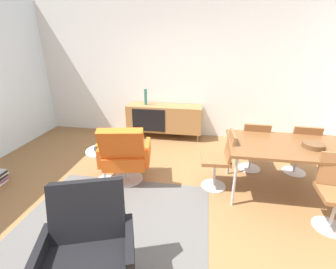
{
  "coord_description": "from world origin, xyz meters",
  "views": [
    {
      "loc": [
        0.51,
        -2.45,
        2.0
      ],
      "look_at": [
        0.05,
        0.31,
        0.87
      ],
      "focal_mm": 25.01,
      "sensor_mm": 36.0,
      "label": 1
    }
  ],
  "objects_px": {
    "dining_table": "(291,148)",
    "dining_chair_back_left": "(253,144)",
    "vase_cobalt": "(146,97)",
    "side_table_round": "(103,162)",
    "wooden_bowl_on_table": "(313,145)",
    "dining_chair_back_right": "(301,147)",
    "dining_chair_near_window": "(220,158)",
    "sideboard": "(164,118)",
    "armchair_black_shell": "(88,247)",
    "fruit_bowl": "(101,148)",
    "lounge_chair_red": "(125,154)"
  },
  "relations": [
    {
      "from": "sideboard",
      "to": "vase_cobalt",
      "type": "bearing_deg",
      "value": 179.73
    },
    {
      "from": "dining_chair_back_right",
      "to": "fruit_bowl",
      "type": "height_order",
      "value": "dining_chair_back_right"
    },
    {
      "from": "wooden_bowl_on_table",
      "to": "fruit_bowl",
      "type": "relative_size",
      "value": 1.3
    },
    {
      "from": "dining_chair_back_left",
      "to": "dining_chair_near_window",
      "type": "xyz_separation_m",
      "value": [
        -0.54,
        -0.56,
        0.0
      ]
    },
    {
      "from": "vase_cobalt",
      "to": "side_table_round",
      "type": "relative_size",
      "value": 0.65
    },
    {
      "from": "dining_chair_back_right",
      "to": "armchair_black_shell",
      "type": "bearing_deg",
      "value": -135.76
    },
    {
      "from": "lounge_chair_red",
      "to": "armchair_black_shell",
      "type": "height_order",
      "value": "same"
    },
    {
      "from": "dining_chair_back_right",
      "to": "armchair_black_shell",
      "type": "height_order",
      "value": "armchair_black_shell"
    },
    {
      "from": "vase_cobalt",
      "to": "lounge_chair_red",
      "type": "bearing_deg",
      "value": -85.39
    },
    {
      "from": "side_table_round",
      "to": "fruit_bowl",
      "type": "xyz_separation_m",
      "value": [
        0.0,
        -0.0,
        0.23
      ]
    },
    {
      "from": "wooden_bowl_on_table",
      "to": "lounge_chair_red",
      "type": "xyz_separation_m",
      "value": [
        -2.49,
        -0.05,
        -0.3
      ]
    },
    {
      "from": "fruit_bowl",
      "to": "vase_cobalt",
      "type": "bearing_deg",
      "value": 84.11
    },
    {
      "from": "dining_chair_near_window",
      "to": "lounge_chair_red",
      "type": "xyz_separation_m",
      "value": [
        -1.36,
        -0.1,
        -0.0
      ]
    },
    {
      "from": "armchair_black_shell",
      "to": "fruit_bowl",
      "type": "distance_m",
      "value": 1.71
    },
    {
      "from": "dining_chair_near_window",
      "to": "lounge_chair_red",
      "type": "height_order",
      "value": "lounge_chair_red"
    },
    {
      "from": "dining_table",
      "to": "dining_chair_back_right",
      "type": "height_order",
      "value": "dining_chair_back_right"
    },
    {
      "from": "sideboard",
      "to": "wooden_bowl_on_table",
      "type": "xyz_separation_m",
      "value": [
        2.24,
        -1.8,
        0.33
      ]
    },
    {
      "from": "wooden_bowl_on_table",
      "to": "fruit_bowl",
      "type": "bearing_deg",
      "value": -178.44
    },
    {
      "from": "wooden_bowl_on_table",
      "to": "dining_chair_back_right",
      "type": "distance_m",
      "value": 0.68
    },
    {
      "from": "dining_chair_back_left",
      "to": "dining_table",
      "type": "bearing_deg",
      "value": -57.84
    },
    {
      "from": "lounge_chair_red",
      "to": "side_table_round",
      "type": "height_order",
      "value": "lounge_chair_red"
    },
    {
      "from": "vase_cobalt",
      "to": "fruit_bowl",
      "type": "xyz_separation_m",
      "value": [
        -0.19,
        -1.88,
        -0.33
      ]
    },
    {
      "from": "vase_cobalt",
      "to": "lounge_chair_red",
      "type": "height_order",
      "value": "vase_cobalt"
    },
    {
      "from": "dining_chair_back_right",
      "to": "armchair_black_shell",
      "type": "relative_size",
      "value": 0.9
    },
    {
      "from": "dining_chair_back_right",
      "to": "wooden_bowl_on_table",
      "type": "bearing_deg",
      "value": -100.23
    },
    {
      "from": "dining_table",
      "to": "dining_chair_back_left",
      "type": "bearing_deg",
      "value": 122.16
    },
    {
      "from": "dining_table",
      "to": "wooden_bowl_on_table",
      "type": "bearing_deg",
      "value": -9.59
    },
    {
      "from": "armchair_black_shell",
      "to": "dining_chair_near_window",
      "type": "bearing_deg",
      "value": 57.37
    },
    {
      "from": "dining_table",
      "to": "vase_cobalt",
      "type": "bearing_deg",
      "value": 143.74
    },
    {
      "from": "dining_chair_near_window",
      "to": "side_table_round",
      "type": "height_order",
      "value": "dining_chair_near_window"
    },
    {
      "from": "sideboard",
      "to": "vase_cobalt",
      "type": "height_order",
      "value": "vase_cobalt"
    },
    {
      "from": "wooden_bowl_on_table",
      "to": "fruit_bowl",
      "type": "distance_m",
      "value": 2.84
    },
    {
      "from": "wooden_bowl_on_table",
      "to": "fruit_bowl",
      "type": "height_order",
      "value": "wooden_bowl_on_table"
    },
    {
      "from": "dining_chair_back_left",
      "to": "side_table_round",
      "type": "xyz_separation_m",
      "value": [
        -2.24,
        -0.68,
        -0.15
      ]
    },
    {
      "from": "dining_table",
      "to": "dining_chair_near_window",
      "type": "distance_m",
      "value": 0.92
    },
    {
      "from": "lounge_chair_red",
      "to": "fruit_bowl",
      "type": "relative_size",
      "value": 4.73
    },
    {
      "from": "wooden_bowl_on_table",
      "to": "side_table_round",
      "type": "relative_size",
      "value": 0.5
    },
    {
      "from": "wooden_bowl_on_table",
      "to": "vase_cobalt",
      "type": "bearing_deg",
      "value": 145.69
    },
    {
      "from": "wooden_bowl_on_table",
      "to": "side_table_round",
      "type": "height_order",
      "value": "wooden_bowl_on_table"
    },
    {
      "from": "side_table_round",
      "to": "lounge_chair_red",
      "type": "bearing_deg",
      "value": 4.03
    },
    {
      "from": "lounge_chair_red",
      "to": "dining_table",
      "type": "bearing_deg",
      "value": 2.36
    },
    {
      "from": "armchair_black_shell",
      "to": "lounge_chair_red",
      "type": "bearing_deg",
      "value": 99.11
    },
    {
      "from": "lounge_chair_red",
      "to": "armchair_black_shell",
      "type": "relative_size",
      "value": 1.0
    },
    {
      "from": "vase_cobalt",
      "to": "fruit_bowl",
      "type": "height_order",
      "value": "vase_cobalt"
    },
    {
      "from": "fruit_bowl",
      "to": "lounge_chair_red",
      "type": "bearing_deg",
      "value": 4.15
    },
    {
      "from": "dining_table",
      "to": "side_table_round",
      "type": "relative_size",
      "value": 3.08
    },
    {
      "from": "lounge_chair_red",
      "to": "sideboard",
      "type": "bearing_deg",
      "value": 82.23
    },
    {
      "from": "dining_table",
      "to": "lounge_chair_red",
      "type": "height_order",
      "value": "lounge_chair_red"
    },
    {
      "from": "vase_cobalt",
      "to": "dining_chair_near_window",
      "type": "bearing_deg",
      "value": -49.29
    },
    {
      "from": "sideboard",
      "to": "dining_chair_near_window",
      "type": "relative_size",
      "value": 1.87
    }
  ]
}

